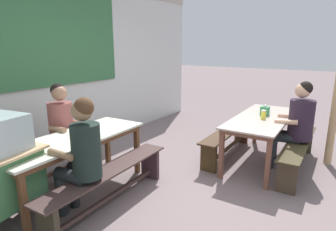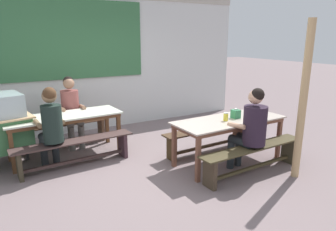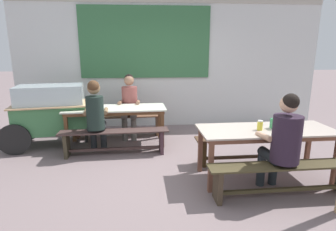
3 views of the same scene
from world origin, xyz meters
TOP-DOWN VIEW (x-y plane):
  - ground_plane at (0.00, 0.00)m, footprint 40.00×40.00m
  - backdrop_wall at (-0.03, 2.59)m, footprint 7.03×0.23m
  - dining_table_far at (-1.11, 1.22)m, footprint 1.91×0.78m
  - dining_table_near at (1.14, -0.37)m, footprint 1.89×0.80m
  - bench_far_back at (-1.14, 1.76)m, footprint 1.91×0.39m
  - bench_far_front at (-1.08, 0.68)m, footprint 1.88×0.41m
  - bench_near_back at (1.12, 0.17)m, footprint 1.75×0.34m
  - bench_near_front at (1.16, -0.90)m, footprint 1.89×0.34m
  - food_cart at (-2.32, 1.27)m, footprint 1.82×1.08m
  - person_center_facing at (-0.88, 1.71)m, footprint 0.43×0.55m
  - person_left_back_turned at (-1.39, 0.73)m, footprint 0.43×0.53m
  - person_near_front at (1.14, -0.84)m, footprint 0.48×0.57m
  - tissue_box at (1.27, -0.36)m, footprint 0.12×0.12m
  - condiment_jar at (1.02, -0.41)m, footprint 0.07×0.07m

SIDE VIEW (x-z plane):
  - ground_plane at x=0.00m, z-range 0.00..0.00m
  - bench_far_front at x=-1.08m, z-range 0.07..0.51m
  - bench_far_back at x=-1.14m, z-range 0.07..0.51m
  - bench_near_front at x=1.16m, z-range 0.08..0.51m
  - bench_near_back at x=1.12m, z-range 0.08..0.51m
  - dining_table_far at x=-1.11m, z-range 0.29..1.02m
  - dining_table_near at x=1.14m, z-range 0.30..1.03m
  - food_cart at x=-2.32m, z-range 0.10..1.26m
  - person_center_facing at x=-0.88m, z-range 0.08..1.39m
  - person_left_back_turned at x=-1.39m, z-range 0.08..1.39m
  - person_near_front at x=1.14m, z-range 0.08..1.40m
  - condiment_jar at x=1.02m, z-range 0.73..0.86m
  - tissue_box at x=1.27m, z-range 0.72..0.88m
  - backdrop_wall at x=-0.03m, z-range 0.08..3.08m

